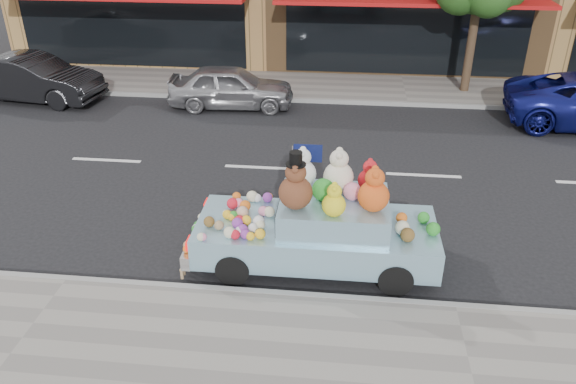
# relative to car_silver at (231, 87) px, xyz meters

# --- Properties ---
(ground) EXTENTS (120.00, 120.00, 0.00)m
(ground) POSITION_rel_car_silver_xyz_m (5.59, -4.32, -0.67)
(ground) COLOR black
(ground) RESTS_ON ground
(near_sidewalk) EXTENTS (60.00, 3.00, 0.12)m
(near_sidewalk) POSITION_rel_car_silver_xyz_m (5.59, -10.82, -0.61)
(near_sidewalk) COLOR gray
(near_sidewalk) RESTS_ON ground
(far_sidewalk) EXTENTS (60.00, 3.00, 0.12)m
(far_sidewalk) POSITION_rel_car_silver_xyz_m (5.59, 2.18, -0.61)
(far_sidewalk) COLOR gray
(far_sidewalk) RESTS_ON ground
(near_kerb) EXTENTS (60.00, 0.12, 0.13)m
(near_kerb) POSITION_rel_car_silver_xyz_m (5.59, -9.32, -0.60)
(near_kerb) COLOR gray
(near_kerb) RESTS_ON ground
(far_kerb) EXTENTS (60.00, 0.12, 0.13)m
(far_kerb) POSITION_rel_car_silver_xyz_m (5.59, 0.68, -0.60)
(far_kerb) COLOR gray
(far_kerb) RESTS_ON ground
(car_silver) EXTENTS (4.01, 1.84, 1.33)m
(car_silver) POSITION_rel_car_silver_xyz_m (0.00, 0.00, 0.00)
(car_silver) COLOR #A3A2A7
(car_silver) RESTS_ON ground
(car_dark) EXTENTS (4.65, 2.12, 1.48)m
(car_dark) POSITION_rel_car_silver_xyz_m (-6.52, -0.07, 0.07)
(car_dark) COLOR black
(car_dark) RESTS_ON ground
(art_car) EXTENTS (4.50, 1.80, 2.38)m
(art_car) POSITION_rel_car_silver_xyz_m (3.25, -8.20, 0.15)
(art_car) COLOR black
(art_car) RESTS_ON ground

